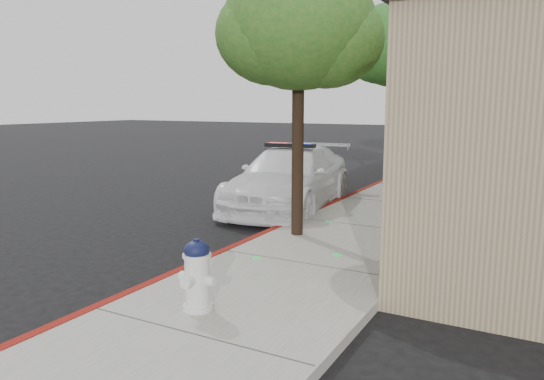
{
  "coord_description": "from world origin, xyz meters",
  "views": [
    {
      "loc": [
        5.08,
        -7.39,
        2.73
      ],
      "look_at": [
        -0.18,
        2.22,
        0.89
      ],
      "focal_mm": 34.02,
      "sensor_mm": 36.0,
      "label": 1
    }
  ],
  "objects": [
    {
      "name": "street_tree_far",
      "position": [
        0.99,
        14.52,
        4.9
      ],
      "size": [
        3.47,
        3.39,
        6.32
      ],
      "rotation": [
        0.0,
        0.0,
        0.14
      ],
      "color": "black",
      "rests_on": "sidewalk"
    },
    {
      "name": "police_car",
      "position": [
        -0.94,
        4.6,
        0.81
      ],
      "size": [
        2.9,
        5.76,
        1.73
      ],
      "rotation": [
        0.0,
        0.0,
        0.12
      ],
      "color": "white",
      "rests_on": "ground"
    },
    {
      "name": "fire_hydrant",
      "position": [
        1.28,
        -2.4,
        0.61
      ],
      "size": [
        0.52,
        0.45,
        0.92
      ],
      "rotation": [
        0.0,
        0.0,
        0.01
      ],
      "color": "silver",
      "rests_on": "sidewalk"
    },
    {
      "name": "street_tree_mid",
      "position": [
        0.79,
        8.12,
        4.32
      ],
      "size": [
        3.06,
        2.9,
        5.53
      ],
      "rotation": [
        0.0,
        0.0,
        -0.05
      ],
      "color": "black",
      "rests_on": "sidewalk"
    },
    {
      "name": "street_tree_near",
      "position": [
        0.71,
        1.65,
        4.08
      ],
      "size": [
        3.08,
        2.88,
        5.27
      ],
      "rotation": [
        0.0,
        0.0,
        -0.13
      ],
      "color": "black",
      "rests_on": "sidewalk"
    },
    {
      "name": "red_curb",
      "position": [
        0.06,
        3.0,
        0.08
      ],
      "size": [
        0.14,
        60.0,
        0.16
      ],
      "primitive_type": "cube",
      "color": "maroon",
      "rests_on": "ground"
    },
    {
      "name": "sidewalk",
      "position": [
        1.6,
        3.0,
        0.07
      ],
      "size": [
        3.2,
        60.0,
        0.15
      ],
      "primitive_type": "cube",
      "color": "gray",
      "rests_on": "ground"
    },
    {
      "name": "ground",
      "position": [
        0.0,
        0.0,
        0.0
      ],
      "size": [
        120.0,
        120.0,
        0.0
      ],
      "primitive_type": "plane",
      "color": "black",
      "rests_on": "ground"
    }
  ]
}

